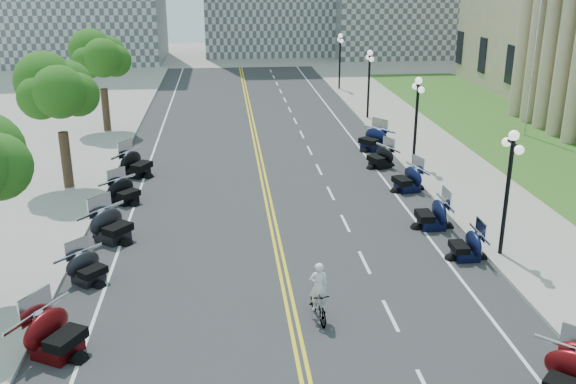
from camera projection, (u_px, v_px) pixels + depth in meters
name	position (u px, v px, depth m)	size (l,w,h in m)	color
ground	(293.00, 321.00, 20.63)	(160.00, 160.00, 0.00)	gray
road	(270.00, 210.00, 30.01)	(16.00, 90.00, 0.01)	#333335
centerline_yellow_a	(268.00, 210.00, 29.99)	(0.12, 90.00, 0.00)	yellow
centerline_yellow_b	(273.00, 210.00, 30.02)	(0.12, 90.00, 0.00)	yellow
edge_line_north	(404.00, 205.00, 30.61)	(0.12, 90.00, 0.00)	white
edge_line_south	(131.00, 215.00, 29.40)	(0.12, 90.00, 0.00)	white
lane_dash_6	(390.00, 315.00, 20.93)	(0.12, 2.00, 0.00)	white
lane_dash_7	(364.00, 262.00, 24.68)	(0.12, 2.00, 0.00)	white
lane_dash_8	(345.00, 223.00, 28.43)	(0.12, 2.00, 0.00)	white
lane_dash_9	(331.00, 193.00, 32.19)	(0.12, 2.00, 0.00)	white
lane_dash_10	(319.00, 169.00, 35.94)	(0.12, 2.00, 0.00)	white
lane_dash_11	(310.00, 150.00, 39.69)	(0.12, 2.00, 0.00)	white
lane_dash_12	(302.00, 134.00, 43.44)	(0.12, 2.00, 0.00)	white
lane_dash_13	(295.00, 121.00, 47.20)	(0.12, 2.00, 0.00)	white
lane_dash_14	(290.00, 110.00, 50.95)	(0.12, 2.00, 0.00)	white
lane_dash_15	(285.00, 100.00, 54.70)	(0.12, 2.00, 0.00)	white
lane_dash_16	(281.00, 91.00, 58.46)	(0.12, 2.00, 0.00)	white
lane_dash_17	(277.00, 84.00, 62.21)	(0.12, 2.00, 0.00)	white
lane_dash_18	(274.00, 77.00, 65.96)	(0.12, 2.00, 0.00)	white
lane_dash_19	(271.00, 71.00, 69.71)	(0.12, 2.00, 0.00)	white
sidewalk_north	(486.00, 201.00, 30.98)	(5.00, 90.00, 0.15)	#9E9991
sidewalk_south	(39.00, 217.00, 28.99)	(5.00, 90.00, 0.15)	#9E9991
lawn	(546.00, 152.00, 39.16)	(9.00, 60.00, 0.10)	#356023
street_lamp_2	(507.00, 194.00, 24.33)	(0.50, 1.20, 4.90)	black
street_lamp_3	(416.00, 122.00, 35.59)	(0.50, 1.20, 4.90)	black
street_lamp_4	(369.00, 85.00, 46.85)	(0.50, 1.20, 4.90)	black
street_lamp_5	(340.00, 62.00, 58.11)	(0.50, 1.20, 4.90)	black
flagpole	(534.00, 61.00, 41.31)	(1.10, 0.20, 10.00)	silver
tree_3	(59.00, 97.00, 31.23)	(4.80, 4.80, 9.20)	#235619
tree_4	(101.00, 62.00, 42.49)	(4.80, 4.80, 9.20)	#235619
motorcycle_n_4	(573.00, 377.00, 16.56)	(2.15, 2.15, 1.51)	#590A0C
motorcycle_n_6	(467.00, 244.00, 24.80)	(1.81, 1.81, 1.27)	black
motorcycle_n_7	(432.00, 213.00, 27.73)	(2.03, 2.03, 1.42)	black
motorcycle_n_8	(408.00, 178.00, 32.35)	(2.02, 2.02, 1.41)	black
motorcycle_n_9	(381.00, 156.00, 36.15)	(1.92, 1.92, 1.35)	black
motorcycle_n_10	(373.00, 138.00, 39.59)	(2.18, 2.18, 1.53)	black
motorcycle_s_5	(56.00, 332.00, 18.57)	(2.22, 2.22, 1.55)	#590A0C
motorcycle_s_6	(87.00, 266.00, 22.96)	(1.78, 1.78, 1.25)	black
motorcycle_s_7	(112.00, 224.00, 26.40)	(2.17, 2.17, 1.52)	black
motorcycle_s_8	(125.00, 190.00, 30.69)	(1.88, 1.88, 1.32)	black
motorcycle_s_9	(136.00, 162.00, 34.61)	(2.20, 2.20, 1.54)	black
bicycle	(318.00, 305.00, 20.56)	(0.50, 1.76, 1.06)	#A51414
cyclist_rider	(319.00, 266.00, 20.11)	(0.60, 0.40, 1.66)	silver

